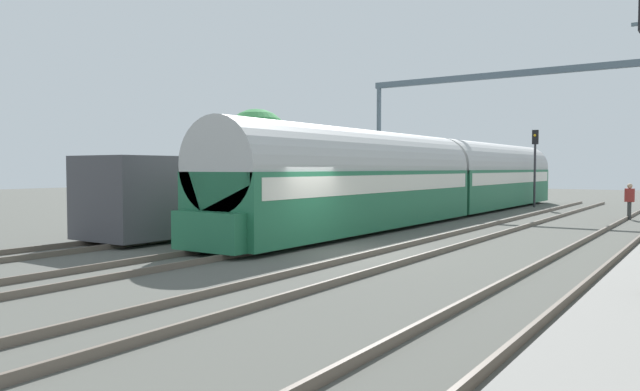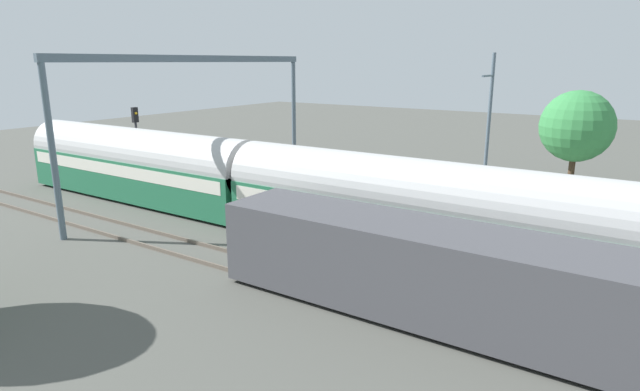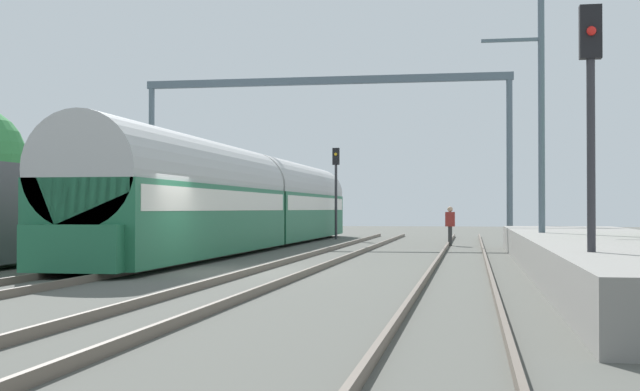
{
  "view_description": "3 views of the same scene",
  "coord_description": "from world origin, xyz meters",
  "px_view_note": "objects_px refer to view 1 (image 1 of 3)",
  "views": [
    {
      "loc": [
        9.54,
        -14.8,
        2.46
      ],
      "look_at": [
        -2.19,
        2.59,
        1.5
      ],
      "focal_mm": 33.48,
      "sensor_mm": 36.0,
      "label": 1
    },
    {
      "loc": [
        -20.34,
        -2.52,
        7.56
      ],
      "look_at": [
        -0.91,
        10.32,
        1.52
      ],
      "focal_mm": 29.18,
      "sensor_mm": 36.0,
      "label": 2
    },
    {
      "loc": [
        6.86,
        -21.5,
        1.62
      ],
      "look_at": [
        -1.09,
        23.85,
        2.34
      ],
      "focal_mm": 48.68,
      "sensor_mm": 36.0,
      "label": 3
    }
  ],
  "objects_px": {
    "freight_car": "(236,193)",
    "railway_signal_far": "(535,158)",
    "passenger_train": "(440,178)",
    "catenary_gantry": "(516,105)",
    "person_crossing": "(630,198)"
  },
  "relations": [
    {
      "from": "freight_car",
      "to": "railway_signal_far",
      "type": "xyz_separation_m",
      "value": [
        6.29,
        21.04,
        1.66
      ]
    },
    {
      "from": "passenger_train",
      "to": "catenary_gantry",
      "type": "relative_size",
      "value": 1.88
    },
    {
      "from": "passenger_train",
      "to": "person_crossing",
      "type": "height_order",
      "value": "passenger_train"
    },
    {
      "from": "passenger_train",
      "to": "railway_signal_far",
      "type": "relative_size",
      "value": 6.74
    },
    {
      "from": "person_crossing",
      "to": "railway_signal_far",
      "type": "xyz_separation_m",
      "value": [
        -6.18,
        6.95,
        2.11
      ]
    },
    {
      "from": "freight_car",
      "to": "person_crossing",
      "type": "relative_size",
      "value": 7.51
    },
    {
      "from": "person_crossing",
      "to": "catenary_gantry",
      "type": "relative_size",
      "value": 0.1
    },
    {
      "from": "catenary_gantry",
      "to": "passenger_train",
      "type": "bearing_deg",
      "value": -112.46
    },
    {
      "from": "passenger_train",
      "to": "catenary_gantry",
      "type": "height_order",
      "value": "catenary_gantry"
    },
    {
      "from": "passenger_train",
      "to": "person_crossing",
      "type": "distance_m",
      "value": 8.95
    },
    {
      "from": "freight_car",
      "to": "catenary_gantry",
      "type": "height_order",
      "value": "catenary_gantry"
    },
    {
      "from": "passenger_train",
      "to": "railway_signal_far",
      "type": "height_order",
      "value": "railway_signal_far"
    },
    {
      "from": "railway_signal_far",
      "to": "catenary_gantry",
      "type": "height_order",
      "value": "catenary_gantry"
    },
    {
      "from": "passenger_train",
      "to": "railway_signal_far",
      "type": "bearing_deg",
      "value": 79.78
    },
    {
      "from": "person_crossing",
      "to": "catenary_gantry",
      "type": "distance_m",
      "value": 7.87
    }
  ]
}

